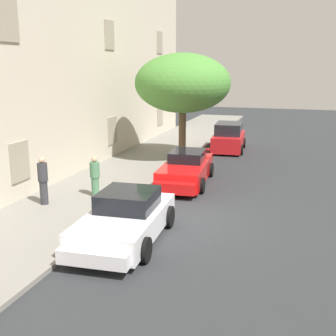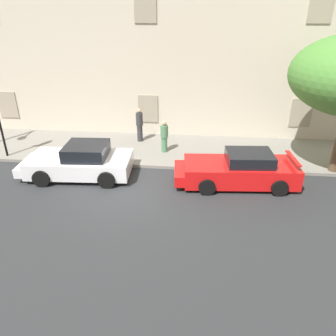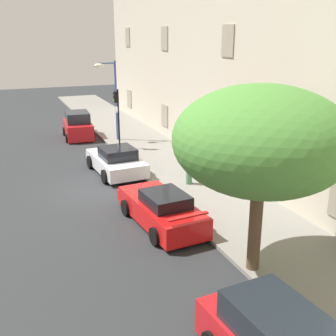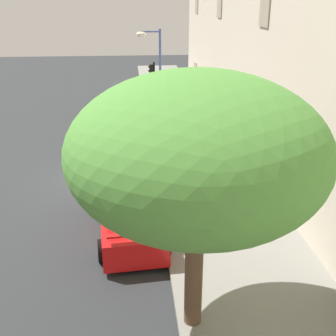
{
  "view_description": "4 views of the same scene",
  "coord_description": "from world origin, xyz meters",
  "px_view_note": "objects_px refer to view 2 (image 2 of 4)",
  "views": [
    {
      "loc": [
        -13.21,
        -3.57,
        5.14
      ],
      "look_at": [
        1.48,
        1.11,
        1.41
      ],
      "focal_mm": 45.77,
      "sensor_mm": 36.0,
      "label": 1
    },
    {
      "loc": [
        2.86,
        -10.45,
        6.3
      ],
      "look_at": [
        1.69,
        0.85,
        0.77
      ],
      "focal_mm": 33.81,
      "sensor_mm": 36.0,
      "label": 2
    },
    {
      "loc": [
        18.33,
        -4.08,
        7.07
      ],
      "look_at": [
        2.25,
        2.47,
        1.43
      ],
      "focal_mm": 44.92,
      "sensor_mm": 36.0,
      "label": 3
    },
    {
      "loc": [
        16.14,
        1.4,
        6.91
      ],
      "look_at": [
        1.76,
        2.71,
        1.03
      ],
      "focal_mm": 44.59,
      "sensor_mm": 36.0,
      "label": 4
    }
  ],
  "objects_px": {
    "pedestrian_admiring": "(140,125)",
    "sportscar_red_lead": "(77,162)",
    "sportscar_yellow_flank": "(235,170)",
    "pedestrian_strolling": "(164,136)"
  },
  "relations": [
    {
      "from": "pedestrian_admiring",
      "to": "sportscar_red_lead",
      "type": "bearing_deg",
      "value": -116.08
    },
    {
      "from": "sportscar_red_lead",
      "to": "sportscar_yellow_flank",
      "type": "distance_m",
      "value": 6.66
    },
    {
      "from": "sportscar_yellow_flank",
      "to": "pedestrian_strolling",
      "type": "relative_size",
      "value": 3.16
    },
    {
      "from": "sportscar_red_lead",
      "to": "pedestrian_admiring",
      "type": "bearing_deg",
      "value": 63.92
    },
    {
      "from": "sportscar_red_lead",
      "to": "pedestrian_admiring",
      "type": "distance_m",
      "value": 4.49
    },
    {
      "from": "sportscar_red_lead",
      "to": "pedestrian_strolling",
      "type": "height_order",
      "value": "pedestrian_strolling"
    },
    {
      "from": "sportscar_yellow_flank",
      "to": "pedestrian_admiring",
      "type": "xyz_separation_m",
      "value": [
        -4.69,
        4.08,
        0.44
      ]
    },
    {
      "from": "sportscar_yellow_flank",
      "to": "pedestrian_admiring",
      "type": "distance_m",
      "value": 6.23
    },
    {
      "from": "pedestrian_admiring",
      "to": "sportscar_yellow_flank",
      "type": "bearing_deg",
      "value": -41.05
    },
    {
      "from": "sportscar_red_lead",
      "to": "sportscar_yellow_flank",
      "type": "xyz_separation_m",
      "value": [
        6.66,
        -0.07,
        -0.02
      ]
    }
  ]
}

